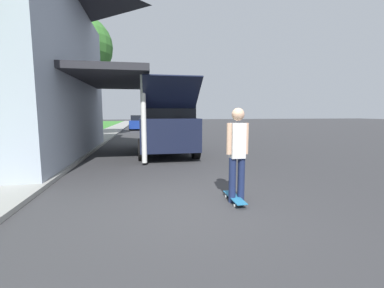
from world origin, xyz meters
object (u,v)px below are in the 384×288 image
object	(u,v)px
car_down_street	(140,123)
skateboard	(235,198)
lawn_tree_far	(81,47)
suv_parked	(166,126)
skateboarder	(237,150)

from	to	relation	value
car_down_street	skateboard	world-z (taller)	car_down_street
lawn_tree_far	car_down_street	world-z (taller)	lawn_tree_far
car_down_street	skateboard	distance (m)	21.69
car_down_street	suv_parked	bearing A→B (deg)	-84.82
suv_parked	car_down_street	bearing A→B (deg)	95.18
lawn_tree_far	skateboarder	bearing A→B (deg)	-67.44
lawn_tree_far	suv_parked	xyz separation A→B (m)	(4.68, -7.29, -4.62)
car_down_street	skateboard	xyz separation A→B (m)	(2.21, -21.57, -0.59)
suv_parked	skateboard	world-z (taller)	suv_parked
lawn_tree_far	car_down_street	size ratio (longest dim) A/B	1.69
lawn_tree_far	skateboard	distance (m)	15.42
lawn_tree_far	suv_parked	distance (m)	9.81
lawn_tree_far	car_down_street	bearing A→B (deg)	68.54
skateboarder	skateboard	distance (m)	0.88
suv_parked	skateboarder	distance (m)	6.03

